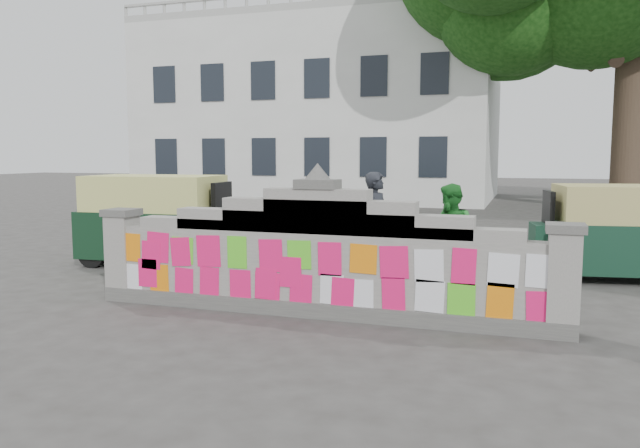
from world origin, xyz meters
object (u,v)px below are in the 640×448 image
Objects in this scene: cyclist_bike at (376,260)px; rickshaw_right at (623,231)px; rickshaw_left at (159,219)px; pedestrian at (450,235)px; cyclist_rider at (377,240)px.

cyclist_bike is 4.35m from rickshaw_right.
pedestrian is at bearing -6.36° from rickshaw_left.
rickshaw_right is at bearing -48.21° from cyclist_rider.
rickshaw_right is (3.75, 2.17, 0.03)m from cyclist_rider.
cyclist_rider is 4.33m from rickshaw_right.
cyclist_bike is at bearing -78.28° from cyclist_rider.
cyclist_bike is 0.61× the size of rickshaw_right.
rickshaw_right is at bearing 85.76° from pedestrian.
rickshaw_right is (3.75, 2.17, 0.36)m from cyclist_bike.
cyclist_rider is at bearing -89.55° from pedestrian.
cyclist_bike is 0.57× the size of rickshaw_left.
cyclist_rider is at bearing -15.53° from rickshaw_left.
pedestrian is 5.54m from rickshaw_left.
pedestrian reaches higher than cyclist_bike.
pedestrian is at bearing -44.88° from cyclist_bike.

